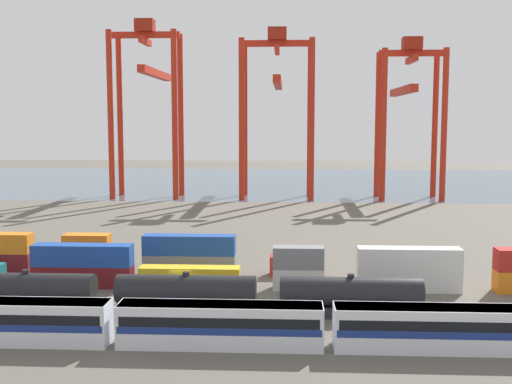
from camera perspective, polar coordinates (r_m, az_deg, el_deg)
The scene contains 19 objects.
ground_plane at distance 115.86m, azimuth -3.44°, elevation -3.57°, with size 420.00×420.00×0.00m, color #5B564C.
harbour_water at distance 212.12m, azimuth -0.54°, elevation 0.97°, with size 400.00×110.00×0.01m, color #475B6B.
passenger_train at distance 57.42m, azimuth -3.25°, elevation -11.74°, with size 56.65×3.14×3.90m.
freight_tank_row at distance 67.05m, azimuth -6.32°, elevation -9.12°, with size 48.72×2.99×4.45m.
shipping_container_1 at distance 80.19m, azimuth -15.35°, elevation -7.33°, with size 12.10×2.44×2.60m, color maroon.
shipping_container_2 at distance 79.62m, azimuth -15.41°, elevation -5.51°, with size 12.10×2.44×2.60m, color #1C4299.
shipping_container_3 at distance 77.14m, azimuth -6.01°, elevation -7.68°, with size 12.10×2.44×2.60m, color gold.
shipping_container_4 at distance 76.25m, azimuth 3.84°, elevation -7.83°, with size 6.04×2.44×2.60m, color silver.
shipping_container_5 at distance 75.66m, azimuth 3.85°, elevation -5.92°, with size 6.04×2.44×2.60m, color slate.
shipping_container_6 at distance 77.58m, azimuth 13.62°, elevation -7.75°, with size 12.10×2.44×2.60m, color silver.
shipping_container_7 at distance 77.00m, azimuth 13.68°, elevation -5.87°, with size 12.10×2.44×2.60m, color silver.
shipping_container_14 at distance 87.16m, azimuth -14.99°, elevation -6.23°, with size 6.04×2.44×2.60m, color #1C4299.
shipping_container_15 at distance 86.64m, azimuth -15.04°, elevation -4.55°, with size 6.04×2.44×2.60m, color orange.
shipping_container_16 at distance 84.01m, azimuth -6.04°, elevation -6.51°, with size 12.10×2.44×2.60m, color slate.
shipping_container_17 at distance 83.47m, azimuth -6.06°, elevation -4.77°, with size 12.10×2.44×2.60m, color #1C4299.
shipping_container_18 at distance 83.02m, azimuth 3.37°, elevation -6.64°, with size 6.04×2.44×2.60m, color #AD211C.
gantry_crane_west at distance 172.43m, azimuth -9.70°, elevation 8.99°, with size 18.21×35.99×46.37m.
gantry_crane_central at distance 168.89m, azimuth 1.93°, elevation 8.69°, with size 19.21×39.92×44.00m.
gantry_crane_east at distance 170.85m, azimuth 13.63°, elevation 7.85°, with size 16.64×33.45×41.36m.
Camera 1 is at (12.71, -73.41, 19.99)m, focal length 44.26 mm.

